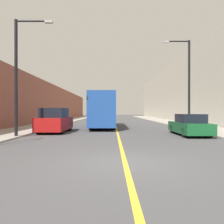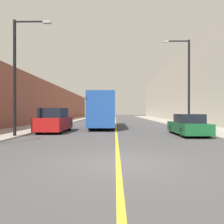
# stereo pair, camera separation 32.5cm
# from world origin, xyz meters

# --- Properties ---
(ground_plane) EXTENTS (200.00, 200.00, 0.00)m
(ground_plane) POSITION_xyz_m (0.00, 0.00, 0.00)
(ground_plane) COLOR #474749
(sidewalk_left) EXTENTS (3.91, 72.00, 0.10)m
(sidewalk_left) POSITION_xyz_m (-8.30, 30.00, 0.05)
(sidewalk_left) COLOR #9E998E
(sidewalk_left) RESTS_ON ground
(sidewalk_right) EXTENTS (3.91, 72.00, 0.10)m
(sidewalk_right) POSITION_xyz_m (8.30, 30.00, 0.05)
(sidewalk_right) COLOR #9E998E
(sidewalk_right) RESTS_ON ground
(building_row_left) EXTENTS (4.00, 72.00, 6.20)m
(building_row_left) POSITION_xyz_m (-12.25, 30.00, 3.10)
(building_row_left) COLOR brown
(building_row_left) RESTS_ON ground
(building_row_right) EXTENTS (4.00, 72.00, 10.32)m
(building_row_right) POSITION_xyz_m (12.25, 30.00, 5.16)
(building_row_right) COLOR #B7B2A3
(building_row_right) RESTS_ON ground
(road_center_line) EXTENTS (0.16, 72.00, 0.01)m
(road_center_line) POSITION_xyz_m (0.00, 30.00, 0.00)
(road_center_line) COLOR gold
(road_center_line) RESTS_ON ground
(bus) EXTENTS (2.41, 10.35, 3.43)m
(bus) POSITION_xyz_m (-1.30, 15.75, 1.84)
(bus) COLOR #1E4793
(bus) RESTS_ON ground
(parked_suv_left) EXTENTS (2.00, 4.88, 1.96)m
(parked_suv_left) POSITION_xyz_m (-5.05, 10.51, 0.90)
(parked_suv_left) COLOR maroon
(parked_suv_left) RESTS_ON ground
(car_right_near) EXTENTS (1.85, 4.50, 1.51)m
(car_right_near) POSITION_xyz_m (5.08, 8.28, 0.68)
(car_right_near) COLOR #145128
(car_right_near) RESTS_ON ground
(street_lamp_left) EXTENTS (2.48, 0.24, 7.54)m
(street_lamp_left) POSITION_xyz_m (-6.44, 6.94, 4.39)
(street_lamp_left) COLOR black
(street_lamp_left) RESTS_ON sidewalk_left
(street_lamp_right) EXTENTS (2.48, 0.24, 8.11)m
(street_lamp_right) POSITION_xyz_m (6.45, 12.81, 4.68)
(street_lamp_right) COLOR black
(street_lamp_right) RESTS_ON sidewalk_right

